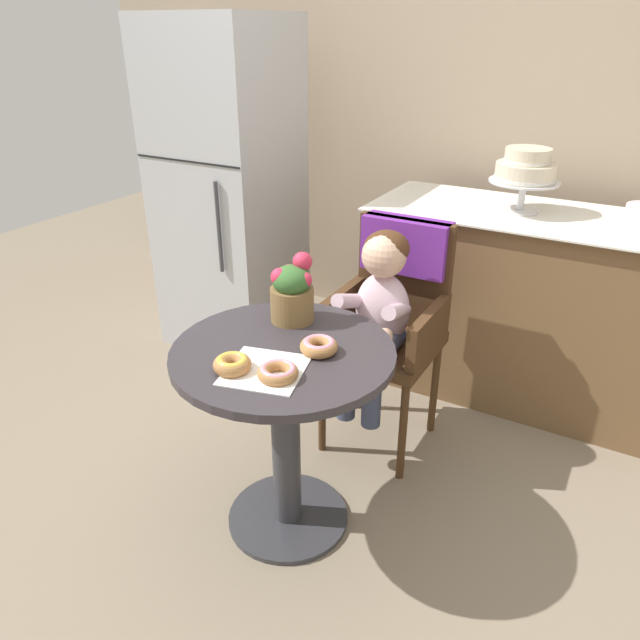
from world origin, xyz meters
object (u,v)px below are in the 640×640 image
cafe_table (285,404)px  wicker_chair (394,299)px  flower_vase (292,291)px  refrigerator (228,192)px  donut_mid (232,364)px  seated_child (379,305)px  tiered_cake_stand (526,170)px  donut_front (278,372)px  donut_side (319,346)px

cafe_table → wicker_chair: 0.71m
flower_vase → refrigerator: 1.32m
cafe_table → donut_mid: size_ratio=6.30×
seated_child → tiered_cake_stand: tiered_cake_stand is taller
donut_front → tiered_cake_stand: bearing=77.1°
wicker_chair → cafe_table: bearing=-99.9°
cafe_table → wicker_chair: bearing=82.5°
wicker_chair → donut_side: 0.66m
seated_child → tiered_cake_stand: (0.32, 0.76, 0.40)m
wicker_chair → donut_mid: wicker_chair is taller
donut_side → seated_child: bearing=92.2°
wicker_chair → flower_vase: (-0.17, -0.50, 0.19)m
cafe_table → donut_mid: bearing=-107.1°
donut_mid → flower_vase: size_ratio=0.48×
seated_child → donut_side: (0.02, -0.50, 0.07)m
donut_mid → donut_front: bearing=13.7°
donut_side → flower_vase: bearing=141.1°
flower_vase → donut_front: bearing=-64.5°
donut_front → tiered_cake_stand: size_ratio=0.40×
wicker_chair → seated_child: bearing=-92.4°
wicker_chair → tiered_cake_stand: 0.82m
seated_child → flower_vase: 0.41m
wicker_chair → tiered_cake_stand: (0.32, 0.61, 0.44)m
refrigerator → cafe_table: bearing=-46.3°
wicker_chair → donut_mid: size_ratio=8.35×
donut_mid → flower_vase: (-0.03, 0.38, 0.08)m
seated_child → donut_front: seated_child is taller
donut_front → tiered_cake_stand: (0.33, 1.45, 0.34)m
donut_front → flower_vase: bearing=115.5°
donut_mid → seated_child: bearing=78.4°
seated_child → donut_side: seated_child is taller
donut_front → donut_side: bearing=81.5°
seated_child → donut_front: size_ratio=5.98×
seated_child → tiered_cake_stand: size_ratio=2.42×
seated_child → donut_mid: size_ratio=6.36×
donut_side → donut_mid: bearing=-126.7°
cafe_table → seated_child: size_ratio=0.99×
refrigerator → donut_front: bearing=-47.9°
seated_child → wicker_chair: bearing=90.0°
flower_vase → donut_side: bearing=-38.9°
wicker_chair → donut_mid: bearing=-102.0°
flower_vase → cafe_table: bearing=-66.6°
cafe_table → refrigerator: size_ratio=0.42×
wicker_chair → refrigerator: (-1.14, 0.41, 0.21)m
donut_front → refrigerator: (-1.13, 1.25, 0.11)m
flower_vase → tiered_cake_stand: bearing=65.7°
donut_front → donut_mid: size_ratio=1.06×
donut_mid → wicker_chair: bearing=80.4°
cafe_table → flower_vase: flower_vase is taller
donut_front → refrigerator: refrigerator is taller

